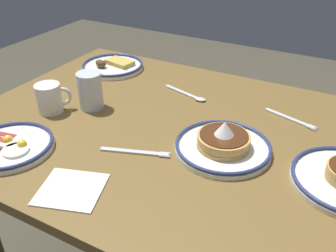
{
  "coord_description": "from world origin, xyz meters",
  "views": [
    {
      "loc": [
        -0.41,
        0.86,
        1.34
      ],
      "look_at": [
        0.03,
        0.04,
        0.78
      ],
      "focal_mm": 39.51,
      "sensor_mm": 36.0,
      "label": 1
    }
  ],
  "objects_px": {
    "plate_near_main": "(223,144)",
    "tea_spoon": "(190,95)",
    "paper_napkin": "(71,189)",
    "fork_far": "(291,119)",
    "plate_far_side": "(10,146)",
    "fork_near": "(136,152)",
    "coffee_mug": "(50,98)",
    "drinking_glass": "(91,92)",
    "plate_center_pancakes": "(113,66)"
  },
  "relations": [
    {
      "from": "plate_center_pancakes",
      "to": "drinking_glass",
      "type": "distance_m",
      "value": 0.34
    },
    {
      "from": "plate_near_main",
      "to": "drinking_glass",
      "type": "xyz_separation_m",
      "value": [
        0.48,
        -0.03,
        0.03
      ]
    },
    {
      "from": "paper_napkin",
      "to": "fork_far",
      "type": "relative_size",
      "value": 0.85
    },
    {
      "from": "drinking_glass",
      "to": "fork_far",
      "type": "bearing_deg",
      "value": -159.08
    },
    {
      "from": "tea_spoon",
      "to": "fork_far",
      "type": "bearing_deg",
      "value": -179.74
    },
    {
      "from": "plate_near_main",
      "to": "coffee_mug",
      "type": "distance_m",
      "value": 0.58
    },
    {
      "from": "paper_napkin",
      "to": "coffee_mug",
      "type": "bearing_deg",
      "value": -40.5
    },
    {
      "from": "plate_far_side",
      "to": "plate_center_pancakes",
      "type": "bearing_deg",
      "value": -81.14
    },
    {
      "from": "plate_center_pancakes",
      "to": "plate_far_side",
      "type": "xyz_separation_m",
      "value": [
        -0.1,
        0.62,
        -0.0
      ]
    },
    {
      "from": "plate_center_pancakes",
      "to": "plate_far_side",
      "type": "height_order",
      "value": "plate_center_pancakes"
    },
    {
      "from": "plate_center_pancakes",
      "to": "drinking_glass",
      "type": "relative_size",
      "value": 2.04
    },
    {
      "from": "paper_napkin",
      "to": "tea_spoon",
      "type": "relative_size",
      "value": 0.82
    },
    {
      "from": "plate_far_side",
      "to": "fork_far",
      "type": "relative_size",
      "value": 1.37
    },
    {
      "from": "plate_near_main",
      "to": "paper_napkin",
      "type": "distance_m",
      "value": 0.42
    },
    {
      "from": "coffee_mug",
      "to": "fork_far",
      "type": "bearing_deg",
      "value": -155.86
    },
    {
      "from": "plate_near_main",
      "to": "tea_spoon",
      "type": "bearing_deg",
      "value": -49.47
    },
    {
      "from": "plate_far_side",
      "to": "paper_napkin",
      "type": "height_order",
      "value": "plate_far_side"
    },
    {
      "from": "plate_near_main",
      "to": "drinking_glass",
      "type": "relative_size",
      "value": 2.17
    },
    {
      "from": "paper_napkin",
      "to": "fork_far",
      "type": "xyz_separation_m",
      "value": [
        -0.39,
        -0.59,
        0.0
      ]
    },
    {
      "from": "fork_near",
      "to": "plate_near_main",
      "type": "bearing_deg",
      "value": -148.71
    },
    {
      "from": "plate_near_main",
      "to": "plate_far_side",
      "type": "xyz_separation_m",
      "value": [
        0.52,
        0.28,
        -0.01
      ]
    },
    {
      "from": "fork_near",
      "to": "plate_center_pancakes",
      "type": "bearing_deg",
      "value": -48.44
    },
    {
      "from": "plate_near_main",
      "to": "fork_far",
      "type": "bearing_deg",
      "value": -115.87
    },
    {
      "from": "drinking_glass",
      "to": "plate_center_pancakes",
      "type": "bearing_deg",
      "value": -65.96
    },
    {
      "from": "coffee_mug",
      "to": "drinking_glass",
      "type": "bearing_deg",
      "value": -139.59
    },
    {
      "from": "plate_near_main",
      "to": "paper_napkin",
      "type": "relative_size",
      "value": 1.79
    },
    {
      "from": "plate_near_main",
      "to": "plate_far_side",
      "type": "height_order",
      "value": "plate_near_main"
    },
    {
      "from": "plate_near_main",
      "to": "tea_spoon",
      "type": "distance_m",
      "value": 0.35
    },
    {
      "from": "plate_far_side",
      "to": "coffee_mug",
      "type": "distance_m",
      "value": 0.24
    },
    {
      "from": "plate_center_pancakes",
      "to": "drinking_glass",
      "type": "bearing_deg",
      "value": 114.04
    },
    {
      "from": "plate_far_side",
      "to": "fork_far",
      "type": "height_order",
      "value": "plate_far_side"
    },
    {
      "from": "plate_center_pancakes",
      "to": "drinking_glass",
      "type": "xyz_separation_m",
      "value": [
        -0.14,
        0.31,
        0.04
      ]
    },
    {
      "from": "drinking_glass",
      "to": "fork_far",
      "type": "relative_size",
      "value": 0.7
    },
    {
      "from": "plate_near_main",
      "to": "coffee_mug",
      "type": "xyz_separation_m",
      "value": [
        0.58,
        0.05,
        0.03
      ]
    },
    {
      "from": "plate_far_side",
      "to": "tea_spoon",
      "type": "distance_m",
      "value": 0.62
    },
    {
      "from": "fork_near",
      "to": "drinking_glass",
      "type": "bearing_deg",
      "value": -29.5
    },
    {
      "from": "plate_center_pancakes",
      "to": "paper_napkin",
      "type": "relative_size",
      "value": 1.68
    },
    {
      "from": "paper_napkin",
      "to": "fork_near",
      "type": "bearing_deg",
      "value": -104.78
    },
    {
      "from": "fork_far",
      "to": "plate_far_side",
      "type": "bearing_deg",
      "value": 39.78
    },
    {
      "from": "plate_far_side",
      "to": "tea_spoon",
      "type": "bearing_deg",
      "value": -118.97
    },
    {
      "from": "plate_near_main",
      "to": "fork_near",
      "type": "relative_size",
      "value": 1.38
    },
    {
      "from": "plate_near_main",
      "to": "tea_spoon",
      "type": "xyz_separation_m",
      "value": [
        0.22,
        -0.26,
        -0.02
      ]
    },
    {
      "from": "plate_center_pancakes",
      "to": "coffee_mug",
      "type": "relative_size",
      "value": 2.55
    },
    {
      "from": "plate_near_main",
      "to": "fork_far",
      "type": "relative_size",
      "value": 1.52
    },
    {
      "from": "drinking_glass",
      "to": "paper_napkin",
      "type": "distance_m",
      "value": 0.43
    },
    {
      "from": "fork_near",
      "to": "coffee_mug",
      "type": "bearing_deg",
      "value": -10.73
    },
    {
      "from": "plate_center_pancakes",
      "to": "fork_far",
      "type": "bearing_deg",
      "value": 173.99
    },
    {
      "from": "fork_near",
      "to": "fork_far",
      "type": "bearing_deg",
      "value": -130.63
    },
    {
      "from": "plate_far_side",
      "to": "fork_near",
      "type": "distance_m",
      "value": 0.35
    },
    {
      "from": "plate_near_main",
      "to": "drinking_glass",
      "type": "height_order",
      "value": "drinking_glass"
    }
  ]
}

